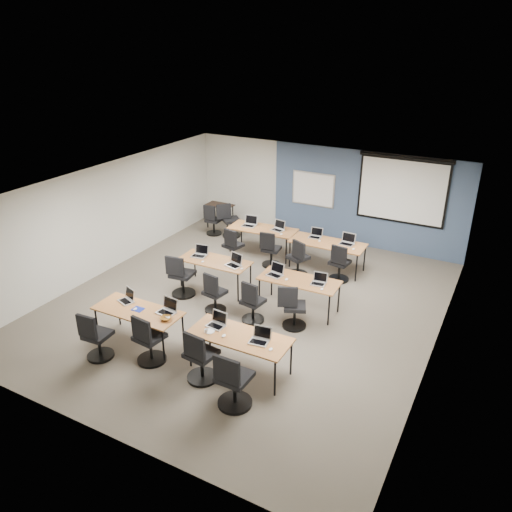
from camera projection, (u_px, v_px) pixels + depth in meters
The scene contains 58 objects.
floor at pixel (248, 304), 11.20m from camera, with size 8.00×9.00×0.02m, color #6B6354.
ceiling at pixel (247, 187), 10.08m from camera, with size 8.00×9.00×0.02m, color white.
wall_back at pixel (324, 193), 14.25m from camera, with size 8.00×0.04×2.70m, color beige.
wall_front at pixel (92, 360), 7.03m from camera, with size 8.00×0.04×2.70m, color beige.
wall_left at pixel (106, 218), 12.37m from camera, with size 0.04×9.00×2.70m, color beige.
wall_right at pixel (442, 291), 8.92m from camera, with size 0.04×9.00×2.70m, color beige.
blue_accent_panel at pixel (366, 200), 13.69m from camera, with size 5.50×0.04×2.70m, color #3D5977.
whiteboard at pixel (313, 189), 14.28m from camera, with size 1.28×0.03×0.98m.
projector_screen at pixel (403, 186), 13.01m from camera, with size 2.40×0.10×1.82m.
training_table_front_left at pixel (138, 312), 9.53m from camera, with size 1.75×0.73×0.73m.
training_table_front_right at pixel (240, 338), 8.73m from camera, with size 1.83×0.76×0.73m.
training_table_mid_left at pixel (215, 262), 11.59m from camera, with size 1.69×0.71×0.73m.
training_table_mid_right at pixel (299, 282), 10.69m from camera, with size 1.73×0.72×0.73m.
training_table_back_left at pixel (263, 230), 13.45m from camera, with size 1.83×0.76×0.73m.
training_table_back_right at pixel (328, 244), 12.56m from camera, with size 1.89×0.79×0.73m.
laptop_0 at pixel (127, 298), 9.81m from camera, with size 0.31×0.27×0.24m.
mouse_0 at pixel (135, 309), 9.52m from camera, with size 0.06×0.10×0.04m, color white.
task_chair_0 at pixel (96, 340), 9.17m from camera, with size 0.50×0.50×0.98m.
laptop_1 at pixel (168, 309), 9.42m from camera, with size 0.35×0.30×0.26m.
mouse_1 at pixel (170, 317), 9.25m from camera, with size 0.07×0.10×0.04m, color white.
task_chair_1 at pixel (148, 343), 9.05m from camera, with size 0.54×0.54×1.02m.
laptop_2 at pixel (217, 322), 8.99m from camera, with size 0.32×0.27×0.24m.
mouse_2 at pixel (224, 336), 8.68m from camera, with size 0.06×0.10×0.04m, color white.
task_chair_2 at pixel (200, 360), 8.57m from camera, with size 0.55×0.55×1.02m.
laptop_3 at pixel (260, 338), 8.53m from camera, with size 0.33×0.28×0.25m.
mouse_3 at pixel (271, 349), 8.32m from camera, with size 0.06×0.10×0.03m, color white.
task_chair_3 at pixel (233, 384), 7.96m from camera, with size 0.57×0.57×1.05m.
laptop_4 at pixel (200, 253), 11.78m from camera, with size 0.34×0.29×0.26m.
mouse_4 at pixel (203, 262), 11.48m from camera, with size 0.06×0.09×0.03m, color white.
task_chair_4 at pixel (181, 279), 11.37m from camera, with size 0.55×0.55×1.03m.
laptop_5 at pixel (234, 263), 11.31m from camera, with size 0.35×0.30×0.26m.
mouse_5 at pixel (242, 269), 11.14m from camera, with size 0.06×0.09×0.03m, color white.
task_chair_5 at pixel (214, 296), 10.71m from camera, with size 0.47×0.47×0.96m.
laptop_6 at pixel (276, 272), 10.86m from camera, with size 0.34×0.29×0.25m.
mouse_6 at pixel (287, 279), 10.66m from camera, with size 0.06×0.10×0.04m, color white.
task_chair_6 at pixel (252, 305), 10.34m from camera, with size 0.48×0.48×0.96m.
laptop_7 at pixel (319, 281), 10.48m from camera, with size 0.30×0.26×0.23m.
mouse_7 at pixel (322, 289), 10.25m from camera, with size 0.06×0.10×0.04m, color white.
task_chair_7 at pixel (293, 310), 10.14m from camera, with size 0.53×0.50×0.98m.
laptop_8 at pixel (250, 223), 13.61m from camera, with size 0.36×0.31×0.27m.
mouse_8 at pixel (253, 227), 13.48m from camera, with size 0.05×0.09×0.03m, color white.
task_chair_8 at pixel (233, 249), 13.01m from camera, with size 0.50×0.50×0.98m.
laptop_9 at pixel (278, 228), 13.31m from camera, with size 0.33×0.28×0.25m.
mouse_9 at pixel (281, 234), 13.03m from camera, with size 0.06×0.10×0.04m, color white.
task_chair_9 at pixel (270, 252), 12.82m from camera, with size 0.49×0.49×0.97m.
laptop_10 at pixel (316, 235), 12.84m from camera, with size 0.31×0.27×0.24m.
mouse_10 at pixel (320, 241), 12.61m from camera, with size 0.06×0.09×0.03m, color white.
task_chair_10 at pixel (298, 261), 12.30m from camera, with size 0.55×0.51×0.99m.
laptop_11 at pixel (347, 241), 12.44m from camera, with size 0.35×0.30×0.27m.
mouse_11 at pixel (353, 249), 12.14m from camera, with size 0.06×0.09×0.03m, color white.
task_chair_11 at pixel (339, 266), 12.06m from camera, with size 0.49×0.49×0.98m.
blue_mousepad at pixel (138, 309), 9.53m from camera, with size 0.22×0.18×0.01m, color navy.
snack_bowl at pixel (166, 318), 9.19m from camera, with size 0.20×0.20×0.05m, color #8E601C.
snack_plate at pixel (210, 331), 8.83m from camera, with size 0.18×0.18×0.01m, color white.
coffee_cup at pixel (206, 331), 8.78m from camera, with size 0.05×0.05×0.05m, color silver.
utility_table at pixel (220, 208), 15.27m from camera, with size 0.83×0.46×0.75m.
spare_chair_a at pixel (229, 223), 14.69m from camera, with size 0.65×0.54×1.02m.
spare_chair_b at pixel (213, 222), 14.84m from camera, with size 0.46×0.46×0.95m.
Camera 1 is at (4.79, -8.51, 5.59)m, focal length 35.00 mm.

